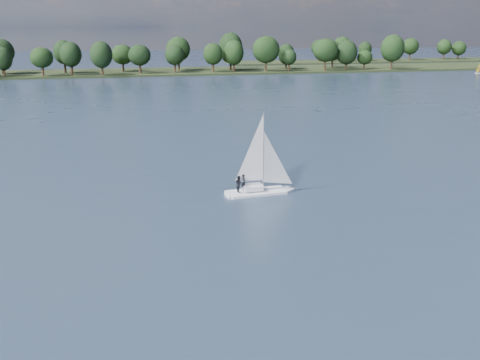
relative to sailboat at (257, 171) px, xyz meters
name	(u,v)px	position (x,y,z in m)	size (l,w,h in m)	color
ground	(166,112)	(-3.93, 65.64, -2.78)	(700.00, 700.00, 0.00)	#233342
far_shore	(139,73)	(-3.93, 177.64, -2.78)	(660.00, 40.00, 1.50)	black
far_shore_back	(416,61)	(156.07, 225.64, -2.78)	(220.00, 30.00, 1.40)	black
sailboat	(257,171)	(0.00, 0.00, 0.00)	(7.72, 2.69, 9.98)	white
dinghy_orange	(479,71)	(135.44, 142.03, -1.65)	(3.00, 1.18, 4.79)	white
treeline	(137,54)	(-4.59, 173.90, 5.33)	(561.87, 73.90, 17.74)	black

